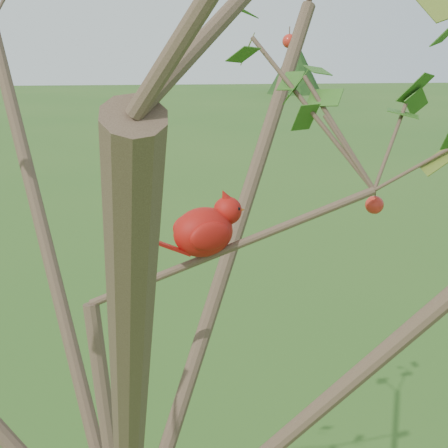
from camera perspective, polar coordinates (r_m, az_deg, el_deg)
The scene contains 3 objects.
crabapple_tree at distance 1.08m, azimuth -10.76°, elevation -2.40°, with size 2.35×2.05×2.95m.
cardinal at distance 1.18m, azimuth -1.80°, elevation -0.51°, with size 0.21×0.14×0.15m.
distant_trees at distance 25.20m, azimuth -10.27°, elevation 14.61°, with size 35.65×17.54×2.92m.
Camera 1 is at (0.11, -1.04, 2.48)m, focal length 45.00 mm.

